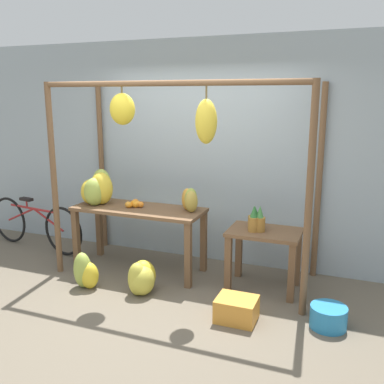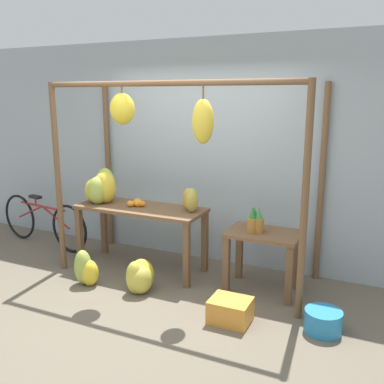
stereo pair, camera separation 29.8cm
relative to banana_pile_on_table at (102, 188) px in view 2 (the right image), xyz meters
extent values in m
plane|color=#665B4C|center=(1.11, -0.84, -0.98)|extent=(20.00, 20.00, 0.00)
cube|color=#99A8B2|center=(1.11, 0.71, 0.42)|extent=(8.00, 0.08, 2.80)
cylinder|color=brown|center=(-0.34, -0.39, 0.15)|extent=(0.07, 0.07, 2.26)
cylinder|color=brown|center=(2.57, -0.39, 0.15)|extent=(0.07, 0.07, 2.26)
cylinder|color=brown|center=(-0.34, 0.62, 0.15)|extent=(0.07, 0.07, 2.26)
cylinder|color=brown|center=(2.57, 0.62, 0.15)|extent=(0.07, 0.07, 2.26)
cylinder|color=brown|center=(1.11, -0.39, 1.25)|extent=(2.91, 0.06, 0.06)
cylinder|color=brown|center=(0.61, -0.39, 1.18)|extent=(0.02, 0.02, 0.06)
ellipsoid|color=yellow|center=(0.61, -0.39, 0.99)|extent=(0.27, 0.25, 0.33)
cylinder|color=brown|center=(1.55, -0.39, 1.16)|extent=(0.02, 0.02, 0.12)
ellipsoid|color=gold|center=(1.55, -0.39, 0.88)|extent=(0.22, 0.20, 0.44)
cube|color=brown|center=(0.55, 0.01, -0.21)|extent=(1.58, 0.61, 0.04)
cube|color=brown|center=(-0.19, -0.24, -0.61)|extent=(0.07, 0.07, 0.75)
cube|color=brown|center=(1.29, -0.24, -0.61)|extent=(0.07, 0.07, 0.75)
cube|color=brown|center=(-0.19, 0.27, -0.61)|extent=(0.07, 0.07, 0.75)
cube|color=brown|center=(1.29, 0.27, -0.61)|extent=(0.07, 0.07, 0.75)
cube|color=brown|center=(2.08, 0.05, -0.33)|extent=(0.78, 0.54, 0.04)
cube|color=brown|center=(1.74, -0.17, -0.67)|extent=(0.07, 0.07, 0.64)
cube|color=brown|center=(2.42, -0.17, -0.67)|extent=(0.07, 0.07, 0.64)
cube|color=brown|center=(1.74, 0.27, -0.67)|extent=(0.07, 0.07, 0.64)
cube|color=brown|center=(2.42, 0.27, -0.67)|extent=(0.07, 0.07, 0.64)
ellipsoid|color=gold|center=(0.05, 0.00, 0.01)|extent=(0.31, 0.28, 0.40)
ellipsoid|color=#9EB247|center=(0.00, 0.08, 0.02)|extent=(0.32, 0.33, 0.43)
ellipsoid|color=gold|center=(-0.10, -0.03, -0.04)|extent=(0.27, 0.29, 0.31)
ellipsoid|color=#9EB247|center=(0.00, -0.08, -0.02)|extent=(0.33, 0.33, 0.35)
sphere|color=orange|center=(0.45, -0.03, -0.15)|extent=(0.07, 0.07, 0.07)
sphere|color=orange|center=(0.44, -0.03, -0.15)|extent=(0.08, 0.08, 0.08)
sphere|color=orange|center=(0.48, 0.03, -0.15)|extent=(0.08, 0.08, 0.08)
sphere|color=orange|center=(0.54, 0.03, -0.15)|extent=(0.08, 0.08, 0.08)
sphere|color=orange|center=(0.52, 0.00, -0.15)|extent=(0.08, 0.08, 0.08)
sphere|color=orange|center=(0.48, 0.07, -0.14)|extent=(0.09, 0.09, 0.09)
sphere|color=orange|center=(0.51, 0.01, -0.15)|extent=(0.08, 0.08, 0.08)
sphere|color=orange|center=(0.52, 0.01, -0.15)|extent=(0.08, 0.08, 0.08)
sphere|color=orange|center=(0.47, 0.04, -0.15)|extent=(0.08, 0.08, 0.08)
sphere|color=orange|center=(0.57, 0.03, -0.15)|extent=(0.07, 0.07, 0.07)
cylinder|color=#A3702D|center=(2.03, 0.00, -0.23)|extent=(0.12, 0.12, 0.15)
cone|color=#428442|center=(2.03, 0.00, -0.09)|extent=(0.08, 0.08, 0.13)
cylinder|color=olive|center=(1.96, 0.06, -0.23)|extent=(0.14, 0.14, 0.15)
cone|color=#337538|center=(1.96, 0.06, -0.10)|extent=(0.10, 0.10, 0.12)
cylinder|color=#A3702D|center=(1.97, -0.03, -0.23)|extent=(0.11, 0.11, 0.16)
cone|color=#337538|center=(1.97, -0.03, -0.09)|extent=(0.08, 0.08, 0.12)
ellipsoid|color=yellow|center=(0.28, -0.66, -0.83)|extent=(0.24, 0.22, 0.30)
ellipsoid|color=#9EB247|center=(0.19, -0.66, -0.78)|extent=(0.28, 0.28, 0.41)
ellipsoid|color=gold|center=(0.91, -0.59, -0.82)|extent=(0.32, 0.34, 0.32)
ellipsoid|color=yellow|center=(0.87, -0.51, -0.80)|extent=(0.38, 0.38, 0.36)
ellipsoid|color=gold|center=(0.86, -0.62, -0.80)|extent=(0.23, 0.21, 0.37)
cube|color=orange|center=(1.99, -0.74, -0.87)|extent=(0.38, 0.32, 0.22)
cylinder|color=teal|center=(2.82, -0.56, -0.88)|extent=(0.34, 0.34, 0.21)
torus|color=black|center=(-1.72, 0.24, -0.65)|extent=(0.67, 0.13, 0.67)
torus|color=black|center=(-0.64, 0.08, -0.65)|extent=(0.67, 0.13, 0.67)
cylinder|color=maroon|center=(-1.18, 0.16, -0.41)|extent=(0.92, 0.16, 0.03)
cylinder|color=maroon|center=(-1.45, 0.20, -0.53)|extent=(0.55, 0.11, 0.26)
cylinder|color=maroon|center=(-0.91, 0.12, -0.53)|extent=(0.55, 0.11, 0.26)
cylinder|color=maroon|center=(-1.31, 0.18, -0.36)|extent=(0.02, 0.02, 0.10)
cube|color=black|center=(-1.31, 0.18, -0.29)|extent=(0.21, 0.11, 0.04)
cylinder|color=maroon|center=(-0.75, 0.10, -0.36)|extent=(0.02, 0.02, 0.10)
ellipsoid|color=gold|center=(1.14, 0.13, -0.06)|extent=(0.15, 0.13, 0.26)
ellipsoid|color=#B2993D|center=(1.22, 0.05, -0.06)|extent=(0.20, 0.20, 0.25)
ellipsoid|color=#93A33D|center=(1.18, 0.13, -0.06)|extent=(0.16, 0.18, 0.27)
camera|label=1|loc=(2.96, -4.38, 1.12)|focal=40.00mm
camera|label=2|loc=(3.23, -4.26, 1.12)|focal=40.00mm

